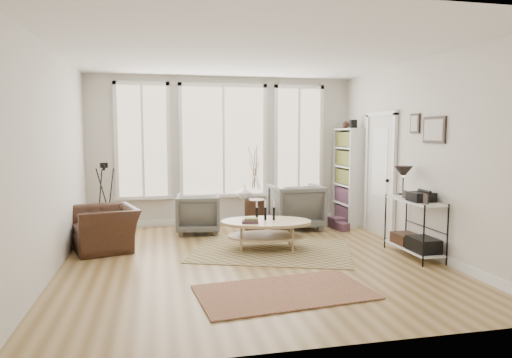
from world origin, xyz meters
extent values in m
plane|color=#A48453|center=(0.00, 0.00, 0.00)|extent=(5.50, 5.50, 0.00)
plane|color=white|center=(0.00, 0.00, 2.90)|extent=(5.50, 5.50, 0.00)
cube|color=beige|center=(0.00, 2.75, 1.45)|extent=(5.20, 0.04, 2.90)
cube|color=beige|center=(0.00, -2.75, 1.45)|extent=(5.20, 0.04, 2.90)
cube|color=beige|center=(-2.60, 0.00, 1.45)|extent=(0.04, 5.50, 2.90)
cube|color=beige|center=(2.60, 0.00, 1.45)|extent=(0.04, 5.50, 2.90)
cube|color=white|center=(0.00, 2.74, 0.06)|extent=(5.10, 0.04, 0.12)
cube|color=white|center=(2.58, 0.00, 0.06)|extent=(0.03, 5.40, 0.12)
cube|color=tan|center=(0.00, 2.73, 1.65)|extent=(1.60, 0.03, 2.10)
cube|color=tan|center=(-1.55, 2.73, 1.65)|extent=(0.90, 0.03, 2.10)
cube|color=tan|center=(1.55, 2.73, 1.65)|extent=(0.90, 0.03, 2.10)
cube|color=white|center=(0.00, 2.71, 1.65)|extent=(1.74, 0.06, 2.24)
cube|color=white|center=(-1.55, 2.71, 1.65)|extent=(1.04, 0.06, 2.24)
cube|color=white|center=(1.55, 2.71, 1.65)|extent=(1.04, 0.06, 2.24)
cube|color=white|center=(0.00, 2.69, 0.57)|extent=(4.10, 0.12, 0.06)
cube|color=silver|center=(2.58, 1.15, 1.05)|extent=(0.04, 0.88, 2.10)
cube|color=white|center=(2.56, 1.15, 1.30)|extent=(0.01, 0.55, 1.20)
cube|color=white|center=(2.56, 0.66, 1.05)|extent=(0.06, 0.08, 2.18)
cube|color=white|center=(2.56, 1.64, 1.05)|extent=(0.06, 0.08, 2.18)
cube|color=white|center=(2.56, 1.15, 2.14)|extent=(0.06, 1.06, 0.08)
sphere|color=black|center=(2.53, 0.82, 1.00)|extent=(0.06, 0.06, 0.06)
cube|color=white|center=(2.43, 1.81, 0.95)|extent=(0.30, 0.03, 1.90)
cube|color=white|center=(2.43, 2.63, 0.95)|extent=(0.30, 0.03, 1.90)
cube|color=white|center=(2.58, 2.23, 0.95)|extent=(0.02, 0.85, 1.90)
cube|color=white|center=(2.43, 2.23, 0.95)|extent=(0.30, 0.81, 1.90)
cube|color=maroon|center=(2.43, 2.23, 0.95)|extent=(0.24, 0.75, 1.76)
cube|color=black|center=(2.43, 2.02, 1.98)|extent=(0.12, 0.10, 0.16)
sphere|color=#392015|center=(2.43, 2.38, 1.97)|extent=(0.14, 0.14, 0.14)
cube|color=white|center=(2.38, -0.30, 0.12)|extent=(0.37, 1.07, 0.03)
cube|color=white|center=(2.38, -0.30, 0.82)|extent=(0.37, 1.07, 0.02)
cylinder|color=black|center=(2.20, -0.83, 0.42)|extent=(0.02, 0.02, 0.85)
cylinder|color=black|center=(2.56, -0.83, 0.42)|extent=(0.02, 0.02, 0.85)
cylinder|color=black|center=(2.20, 0.23, 0.42)|extent=(0.02, 0.02, 0.85)
cylinder|color=black|center=(2.56, 0.23, 0.42)|extent=(0.02, 0.02, 0.85)
cylinder|color=black|center=(2.38, 0.05, 0.88)|extent=(0.14, 0.14, 0.02)
cylinder|color=black|center=(2.38, 0.05, 1.01)|extent=(0.02, 0.02, 0.30)
cone|color=black|center=(2.38, 0.05, 1.21)|extent=(0.28, 0.28, 0.18)
cube|color=black|center=(2.38, -0.45, 0.91)|extent=(0.32, 0.30, 0.13)
cube|color=black|center=(2.38, -0.55, 0.23)|extent=(0.32, 0.45, 0.20)
cube|color=#392015|center=(2.38, -0.08, 0.21)|extent=(0.32, 0.40, 0.16)
cube|color=black|center=(2.28, -0.72, 0.91)|extent=(0.02, 0.10, 0.14)
cube|color=black|center=(2.28, -0.18, 0.91)|extent=(0.02, 0.10, 0.12)
cube|color=black|center=(2.58, -0.40, 1.85)|extent=(0.03, 0.52, 0.38)
cube|color=silver|center=(2.56, -0.40, 1.85)|extent=(0.01, 0.44, 0.30)
cube|color=black|center=(2.58, 0.10, 1.95)|extent=(0.03, 0.24, 0.30)
cube|color=silver|center=(2.56, 0.10, 1.95)|extent=(0.01, 0.18, 0.24)
cube|color=brown|center=(0.42, 0.46, 0.01)|extent=(2.84, 2.48, 0.01)
cube|color=maroon|center=(0.10, -1.41, 0.01)|extent=(2.05, 1.29, 0.01)
ellipsoid|color=tan|center=(0.36, 0.57, 0.20)|extent=(1.32, 0.96, 0.03)
ellipsoid|color=tan|center=(0.36, 0.57, 0.42)|extent=(1.54, 1.13, 0.04)
cylinder|color=tan|center=(-0.03, 0.35, 0.20)|extent=(0.04, 0.04, 0.40)
cylinder|color=tan|center=(0.75, 0.35, 0.20)|extent=(0.04, 0.04, 0.40)
cylinder|color=tan|center=(-0.03, 0.80, 0.20)|extent=(0.04, 0.04, 0.40)
cylinder|color=tan|center=(0.75, 0.80, 0.20)|extent=(0.04, 0.04, 0.40)
cylinder|color=black|center=(0.22, 0.63, 0.55)|extent=(0.04, 0.04, 0.20)
cylinder|color=black|center=(0.36, 0.63, 0.55)|extent=(0.04, 0.04, 0.20)
cylinder|color=black|center=(0.49, 0.63, 0.55)|extent=(0.04, 0.04, 0.20)
cube|color=#2F4F29|center=(0.09, 0.47, 0.48)|extent=(0.25, 0.18, 0.07)
imported|color=#63635E|center=(-0.58, 1.95, 0.36)|extent=(0.84, 0.86, 0.71)
imported|color=#63635E|center=(1.27, 1.94, 0.42)|extent=(0.91, 0.94, 0.85)
cylinder|color=#392015|center=(0.47, 1.99, 0.29)|extent=(0.38, 0.38, 0.57)
imported|color=silver|center=(0.30, 2.07, 0.71)|extent=(0.28, 0.28, 0.27)
imported|color=#392015|center=(-2.10, 1.05, 0.33)|extent=(1.24, 1.16, 0.67)
cylinder|color=black|center=(-2.21, 2.21, 1.17)|extent=(0.05, 0.05, 0.05)
cube|color=black|center=(-2.21, 2.21, 1.24)|extent=(0.15, 0.12, 0.09)
cylinder|color=black|center=(-2.21, 2.14, 1.24)|extent=(0.05, 0.07, 0.05)
cube|color=maroon|center=(2.05, 1.84, 0.10)|extent=(0.27, 0.33, 0.20)
cube|color=maroon|center=(2.05, 1.56, 0.07)|extent=(0.22, 0.26, 0.15)
camera|label=1|loc=(-1.28, -6.23, 1.81)|focal=32.00mm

